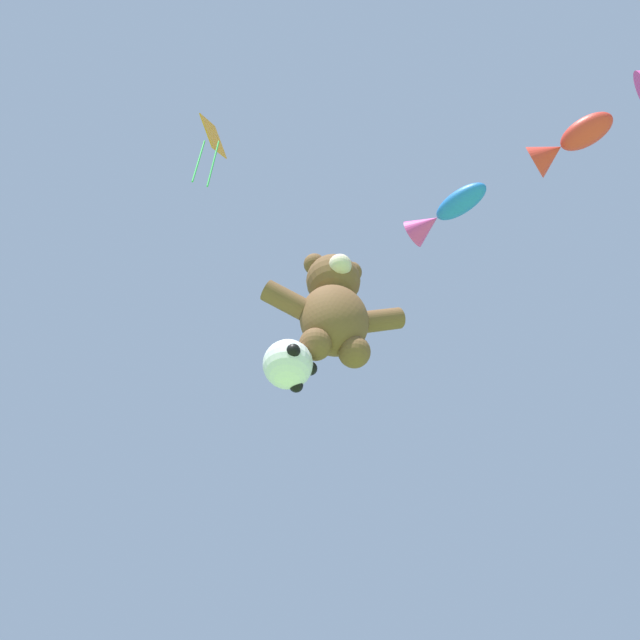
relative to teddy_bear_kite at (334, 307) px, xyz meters
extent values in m
ellipsoid|color=brown|center=(0.00, 0.01, -0.32)|extent=(1.11, 0.95, 1.35)
sphere|color=brown|center=(0.00, 0.01, 0.69)|extent=(0.93, 0.93, 0.93)
sphere|color=beige|center=(0.00, -0.39, 0.62)|extent=(0.39, 0.39, 0.39)
sphere|color=brown|center=(-0.33, 0.01, 1.05)|extent=(0.38, 0.38, 0.38)
cylinder|color=brown|center=(-0.81, 0.01, -0.08)|extent=(0.80, 0.36, 0.63)
sphere|color=brown|center=(-0.30, 0.01, -0.96)|extent=(0.50, 0.50, 0.50)
sphere|color=brown|center=(0.33, 0.01, 1.05)|extent=(0.38, 0.38, 0.38)
cylinder|color=brown|center=(0.81, 0.01, -0.08)|extent=(0.80, 0.36, 0.63)
sphere|color=brown|center=(0.30, 0.01, -0.96)|extent=(0.50, 0.50, 0.50)
sphere|color=white|center=(-0.69, 0.14, -1.35)|extent=(0.74, 0.74, 0.74)
sphere|color=black|center=(-0.35, 0.14, -1.35)|extent=(0.21, 0.21, 0.21)
sphere|color=black|center=(-0.76, 0.36, -1.11)|extent=(0.21, 0.21, 0.21)
sphere|color=black|center=(-0.69, -0.20, -1.41)|extent=(0.21, 0.21, 0.21)
sphere|color=black|center=(-0.52, 0.25, -1.63)|extent=(0.21, 0.21, 0.21)
ellipsoid|color=blue|center=(2.11, -1.21, 2.25)|extent=(0.95, 1.11, 0.39)
cone|color=#E53F9E|center=(1.66, -0.55, 2.25)|extent=(0.79, 0.79, 0.57)
sphere|color=black|center=(2.29, -1.49, 2.36)|extent=(0.10, 0.10, 0.10)
ellipsoid|color=red|center=(3.73, -2.94, 2.51)|extent=(0.96, 1.04, 0.44)
cone|color=red|center=(3.30, -2.38, 2.51)|extent=(0.82, 0.79, 0.64)
sphere|color=black|center=(3.91, -3.17, 2.62)|extent=(0.11, 0.11, 0.11)
cube|color=orange|center=(-2.51, -0.79, 3.21)|extent=(0.64, 0.77, 0.98)
cylinder|color=green|center=(-2.64, -0.79, 2.21)|extent=(0.03, 0.08, 1.39)
cylinder|color=green|center=(-2.39, -0.81, 2.21)|extent=(0.03, 0.17, 1.38)
camera|label=1|loc=(-1.96, -6.25, -7.71)|focal=35.00mm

